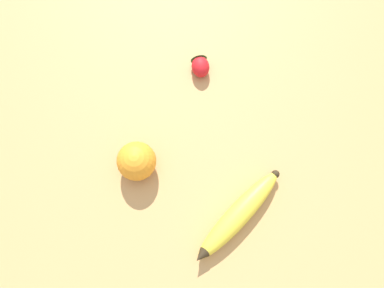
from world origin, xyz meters
TOP-DOWN VIEW (x-y plane):
  - ground_plane at (0.00, 0.00)m, footprint 3.00×3.00m
  - banana at (0.18, 0.05)m, footprint 0.19×0.16m
  - orange at (0.10, -0.14)m, footprint 0.07×0.07m
  - strawberry at (-0.11, -0.04)m, footprint 0.06×0.05m

SIDE VIEW (x-z plane):
  - ground_plane at x=0.00m, z-range 0.00..0.00m
  - strawberry at x=-0.11m, z-range 0.00..0.04m
  - banana at x=0.18m, z-range 0.00..0.04m
  - orange at x=0.10m, z-range 0.00..0.07m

